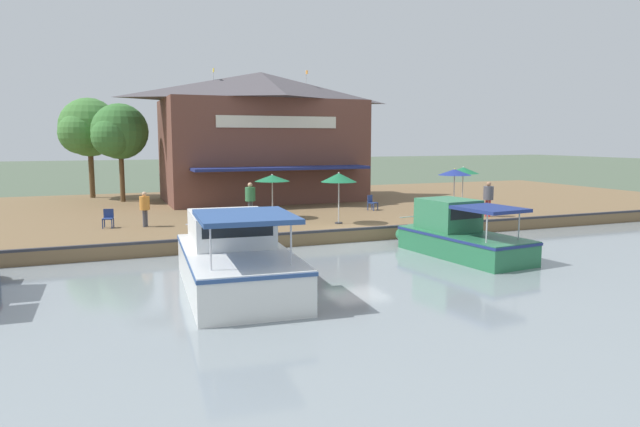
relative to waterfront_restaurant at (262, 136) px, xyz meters
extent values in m
plane|color=#4C5B47|center=(13.93, 0.34, -4.81)|extent=(220.00, 220.00, 0.00)
cube|color=brown|center=(2.93, 0.34, -4.51)|extent=(22.00, 56.00, 0.60)
cube|color=#2D2D33|center=(13.83, 0.34, -4.16)|extent=(0.20, 50.40, 0.10)
cube|color=brown|center=(-0.02, 0.00, -0.98)|extent=(7.19, 12.40, 6.46)
pyramid|color=#4C474C|center=(-0.02, 0.00, 3.17)|extent=(7.55, 13.02, 1.83)
cube|color=navy|center=(4.47, 0.00, -1.91)|extent=(1.80, 10.54, 0.16)
cube|color=silver|center=(3.61, 0.00, 0.80)|extent=(0.08, 7.44, 0.70)
cylinder|color=silver|center=(-0.02, 3.10, 3.29)|extent=(0.06, 0.06, 2.07)
cube|color=orange|center=(0.16, 3.10, 4.18)|extent=(0.36, 0.03, 0.24)
cylinder|color=silver|center=(-0.02, -3.10, 3.23)|extent=(0.06, 0.06, 1.94)
cube|color=gold|center=(0.16, -3.10, 4.05)|extent=(0.36, 0.03, 0.24)
cylinder|color=#B7B7B7|center=(8.85, -2.00, -3.16)|extent=(0.06, 0.06, 2.10)
cylinder|color=#2D2D33|center=(8.85, -2.00, -4.18)|extent=(0.36, 0.36, 0.06)
cone|color=#19663D|center=(8.85, -2.00, -2.16)|extent=(1.76, 1.76, 0.32)
cone|color=silver|center=(8.85, -2.00, -2.14)|extent=(1.09, 1.09, 0.26)
sphere|color=silver|center=(8.85, -2.00, -1.99)|extent=(0.08, 0.08, 0.08)
cylinder|color=#B7B7B7|center=(11.72, 0.42, -3.08)|extent=(0.06, 0.06, 2.26)
cylinder|color=#2D2D33|center=(11.72, 0.42, -4.18)|extent=(0.36, 0.36, 0.06)
cone|color=#19663D|center=(11.72, 0.42, -2.01)|extent=(1.71, 1.71, 0.42)
cone|color=silver|center=(11.72, 0.42, -1.99)|extent=(1.06, 1.06, 0.34)
sphere|color=silver|center=(11.72, 0.42, -1.80)|extent=(0.08, 0.08, 0.08)
cylinder|color=#B7B7B7|center=(8.28, 9.91, -3.10)|extent=(0.06, 0.06, 2.23)
cylinder|color=#2D2D33|center=(8.28, 9.91, -4.18)|extent=(0.36, 0.36, 0.06)
cone|color=#19663D|center=(8.28, 9.91, -2.04)|extent=(1.84, 1.84, 0.38)
cone|color=silver|center=(8.28, 9.91, -2.02)|extent=(1.14, 1.14, 0.30)
sphere|color=silver|center=(8.28, 9.91, -1.85)|extent=(0.08, 0.08, 0.08)
cylinder|color=#B7B7B7|center=(10.45, 7.80, -3.07)|extent=(0.06, 0.06, 2.28)
cylinder|color=#2D2D33|center=(10.45, 7.80, -4.18)|extent=(0.36, 0.36, 0.06)
cone|color=navy|center=(10.45, 7.80, -1.98)|extent=(1.78, 1.78, 0.33)
cone|color=yellow|center=(10.45, 7.80, -1.96)|extent=(1.10, 1.10, 0.26)
sphere|color=yellow|center=(10.45, 7.80, -1.82)|extent=(0.08, 0.08, 0.08)
cube|color=navy|center=(9.36, -9.69, -4.00)|extent=(0.05, 0.05, 0.42)
cube|color=navy|center=(9.27, -10.08, -4.00)|extent=(0.05, 0.05, 0.42)
cube|color=navy|center=(8.97, -9.61, -4.00)|extent=(0.05, 0.05, 0.42)
cube|color=navy|center=(8.88, -10.00, -4.00)|extent=(0.05, 0.05, 0.42)
cube|color=navy|center=(9.12, -9.85, -3.78)|extent=(0.52, 0.52, 0.05)
cube|color=navy|center=(8.92, -9.80, -3.56)|extent=(0.13, 0.44, 0.40)
cube|color=navy|center=(11.31, 5.93, -4.00)|extent=(0.05, 0.05, 0.42)
cube|color=navy|center=(11.48, 5.56, -4.00)|extent=(0.05, 0.05, 0.42)
cube|color=navy|center=(10.95, 5.76, -4.00)|extent=(0.05, 0.05, 0.42)
cube|color=navy|center=(11.11, 5.40, -4.00)|extent=(0.05, 0.05, 0.42)
cube|color=navy|center=(11.21, 5.66, -3.78)|extent=(0.58, 0.58, 0.05)
cube|color=navy|center=(11.03, 5.58, -3.56)|extent=(0.21, 0.42, 0.40)
cube|color=navy|center=(7.85, 4.52, -4.00)|extent=(0.05, 0.05, 0.42)
cube|color=navy|center=(8.03, 4.16, -4.00)|extent=(0.05, 0.05, 0.42)
cube|color=navy|center=(7.49, 4.33, -4.00)|extent=(0.05, 0.05, 0.42)
cube|color=navy|center=(7.68, 3.98, -4.00)|extent=(0.05, 0.05, 0.42)
cube|color=navy|center=(7.76, 4.25, -3.78)|extent=(0.60, 0.60, 0.05)
cube|color=navy|center=(7.59, 4.15, -3.56)|extent=(0.24, 0.41, 0.40)
cylinder|color=#4C4C56|center=(9.42, -8.30, -3.82)|extent=(0.13, 0.13, 0.79)
cylinder|color=#4C4C56|center=(9.30, -8.19, -3.82)|extent=(0.13, 0.13, 0.79)
cylinder|color=orange|center=(9.36, -8.24, -3.11)|extent=(0.46, 0.46, 0.62)
sphere|color=tan|center=(9.36, -8.24, -2.70)|extent=(0.21, 0.21, 0.21)
cylinder|color=#4C4C56|center=(8.44, -3.10, -3.77)|extent=(0.13, 0.13, 0.88)
cylinder|color=#4C4C56|center=(8.35, -2.95, -3.77)|extent=(0.13, 0.13, 0.88)
cylinder|color=#337547|center=(8.40, -3.02, -2.98)|extent=(0.51, 0.51, 0.70)
sphere|color=tan|center=(8.40, -3.02, -2.51)|extent=(0.24, 0.24, 0.24)
cylinder|color=#B23338|center=(12.25, 8.57, -3.77)|extent=(0.13, 0.13, 0.88)
cylinder|color=#B23338|center=(12.43, 8.62, -3.77)|extent=(0.13, 0.13, 0.88)
cylinder|color=#4C4C56|center=(12.34, 8.60, -2.98)|extent=(0.51, 0.51, 0.70)
sphere|color=#9E7051|center=(12.34, 8.60, -2.51)|extent=(0.24, 0.24, 0.24)
cube|color=white|center=(19.81, -6.46, -4.12)|extent=(6.94, 3.47, 1.22)
ellipsoid|color=white|center=(16.45, -6.22, -4.12)|extent=(2.58, 3.01, 1.22)
cube|color=#2D4C84|center=(19.81, -6.46, -3.58)|extent=(7.03, 3.52, 0.10)
cube|color=white|center=(18.62, -6.37, -3.02)|extent=(3.28, 2.62, 0.97)
cube|color=black|center=(20.16, -6.48, -2.90)|extent=(0.21, 2.10, 0.34)
cube|color=#2D4C84|center=(21.40, -6.57, -2.29)|extent=(3.18, 2.76, 0.13)
cylinder|color=silver|center=(22.37, -5.59, -2.90)|extent=(0.05, 0.05, 1.22)
cylinder|color=silver|center=(22.22, -7.68, -2.90)|extent=(0.05, 0.05, 1.22)
cylinder|color=silver|center=(16.17, -6.20, -3.20)|extent=(0.21, 2.40, 0.04)
cube|color=#287047|center=(18.27, 2.86, -4.27)|extent=(5.71, 2.84, 0.92)
ellipsoid|color=#287047|center=(15.54, 2.55, -4.27)|extent=(2.17, 2.33, 0.92)
cube|color=navy|center=(18.27, 2.86, -3.89)|extent=(5.78, 2.88, 0.10)
cube|color=#337A51|center=(17.31, 2.75, -3.19)|extent=(2.30, 2.01, 1.23)
cube|color=black|center=(18.34, 2.87, -3.04)|extent=(0.23, 1.56, 0.43)
cube|color=navy|center=(19.56, 3.00, -2.72)|extent=(2.46, 2.14, 0.12)
cylinder|color=silver|center=(20.14, 3.86, -3.26)|extent=(0.05, 0.05, 1.08)
cylinder|color=silver|center=(20.32, 2.30, -3.26)|extent=(0.05, 0.05, 1.08)
cylinder|color=silver|center=(15.32, 2.53, -3.51)|extent=(0.24, 1.78, 0.04)
cylinder|color=brown|center=(-5.58, -10.48, -2.56)|extent=(0.35, 0.35, 3.31)
sphere|color=#427A38|center=(-5.58, -10.48, 0.58)|extent=(3.95, 3.95, 3.95)
sphere|color=#427A38|center=(-4.79, -11.08, 0.18)|extent=(2.77, 2.77, 2.77)
cylinder|color=brown|center=(-2.18, -8.67, -2.63)|extent=(0.30, 0.30, 3.16)
sphere|color=#387033|center=(-2.18, -8.67, 0.27)|extent=(3.52, 3.52, 3.52)
sphere|color=#387033|center=(-1.48, -9.20, -0.08)|extent=(2.46, 2.46, 2.46)
camera|label=1|loc=(36.39, -10.33, -0.19)|focal=32.00mm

